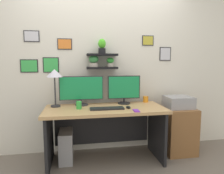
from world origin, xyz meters
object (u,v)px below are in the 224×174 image
object	(u,v)px
desk	(105,122)
keyboard	(107,108)
pen_cup	(79,105)
computer_tower_left	(66,146)
desk_lamp	(55,76)
computer_mouse	(128,107)
cell_phone	(136,111)
monitor_right	(124,89)
printer	(178,102)
monitor_left	(81,90)
drawer_cabinet	(177,130)
coffee_mug	(146,99)

from	to	relation	value
desk	keyboard	bearing A→B (deg)	-86.00
pen_cup	computer_tower_left	bearing A→B (deg)	145.70
computer_tower_left	desk_lamp	bearing A→B (deg)	155.30
keyboard	computer_mouse	size ratio (longest dim) A/B	4.89
keyboard	cell_phone	distance (m)	0.38
keyboard	computer_tower_left	size ratio (longest dim) A/B	1.04
monitor_right	cell_phone	xyz separation A→B (m)	(0.05, -0.46, -0.21)
keyboard	printer	size ratio (longest dim) A/B	1.16
computer_mouse	pen_cup	world-z (taller)	pen_cup
desk	printer	distance (m)	1.14
desk	monitor_left	xyz separation A→B (m)	(-0.31, 0.16, 0.43)
printer	computer_tower_left	bearing A→B (deg)	-179.77
drawer_cabinet	computer_tower_left	distance (m)	1.65
computer_mouse	drawer_cabinet	world-z (taller)	computer_mouse
coffee_mug	computer_tower_left	world-z (taller)	coffee_mug
coffee_mug	printer	size ratio (longest dim) A/B	0.24
coffee_mug	printer	xyz separation A→B (m)	(0.46, -0.15, -0.03)
coffee_mug	computer_mouse	bearing A→B (deg)	-135.15
desk	drawer_cabinet	distance (m)	1.13
desk	computer_tower_left	size ratio (longest dim) A/B	3.79
monitor_left	monitor_right	xyz separation A→B (m)	(0.61, -0.00, -0.01)
desk_lamp	pen_cup	size ratio (longest dim) A/B	5.12
desk	drawer_cabinet	bearing A→B (deg)	3.45
monitor_right	pen_cup	size ratio (longest dim) A/B	4.74
pen_cup	computer_tower_left	distance (m)	0.63
desk_lamp	drawer_cabinet	size ratio (longest dim) A/B	0.75
printer	drawer_cabinet	bearing A→B (deg)	90.00
printer	computer_tower_left	world-z (taller)	printer
monitor_left	computer_tower_left	world-z (taller)	monitor_left
pen_cup	computer_tower_left	xyz separation A→B (m)	(-0.18, 0.13, -0.59)
desk	pen_cup	xyz separation A→B (m)	(-0.35, -0.06, 0.26)
keyboard	printer	distance (m)	1.12
keyboard	desk_lamp	bearing A→B (deg)	158.58
desk	drawer_cabinet	xyz separation A→B (m)	(1.11, 0.07, -0.20)
desk_lamp	monitor_right	bearing A→B (deg)	2.56
monitor_right	pen_cup	bearing A→B (deg)	-160.83
computer_mouse	computer_tower_left	size ratio (longest dim) A/B	0.21
coffee_mug	computer_tower_left	bearing A→B (deg)	-172.51
monitor_left	monitor_right	world-z (taller)	monitor_left
monitor_left	computer_tower_left	size ratio (longest dim) A/B	1.45
desk_lamp	coffee_mug	bearing A→B (deg)	4.23
desk	computer_tower_left	distance (m)	0.63
keyboard	coffee_mug	bearing A→B (deg)	29.10
desk	pen_cup	size ratio (longest dim) A/B	15.97
desk	computer_mouse	world-z (taller)	computer_mouse
monitor_left	computer_mouse	distance (m)	0.71
cell_phone	pen_cup	xyz separation A→B (m)	(-0.70, 0.24, 0.05)
keyboard	computer_mouse	xyz separation A→B (m)	(0.28, -0.00, 0.01)
desk_lamp	computer_tower_left	world-z (taller)	desk_lamp
coffee_mug	drawer_cabinet	xyz separation A→B (m)	(0.46, -0.15, -0.46)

